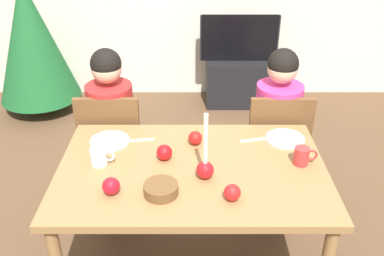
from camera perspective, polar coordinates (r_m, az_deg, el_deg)
name	(u,v)px	position (r m, az deg, el deg)	size (l,w,h in m)	color
dining_table	(192,180)	(2.26, 0.00, -7.01)	(1.40, 0.90, 0.75)	olive
chair_left	(113,144)	(2.90, -10.59, -2.17)	(0.40, 0.40, 0.90)	brown
chair_right	(275,144)	(2.90, 11.17, -2.15)	(0.40, 0.40, 0.90)	brown
person_left_child	(113,134)	(2.89, -10.59, -0.86)	(0.30, 0.30, 1.17)	#33384C
person_right_child	(275,134)	(2.90, 11.17, -0.85)	(0.30, 0.30, 1.17)	#33384C
tv_stand	(237,81)	(4.50, 6.07, 6.29)	(0.64, 0.40, 0.48)	black
tv	(239,38)	(4.34, 6.40, 11.99)	(0.79, 0.05, 0.46)	black
christmas_tree	(31,40)	(4.44, -20.92, 11.02)	(0.80, 0.80, 1.41)	brown
candle_centerpiece	(205,166)	(2.09, 1.79, -5.10)	(0.09, 0.09, 0.36)	red
plate_left	(110,141)	(2.46, -11.07, -1.74)	(0.22, 0.22, 0.01)	silver
plate_right	(285,139)	(2.50, 12.49, -1.41)	(0.22, 0.22, 0.01)	silver
mug_left	(99,157)	(2.26, -12.42, -3.82)	(0.13, 0.08, 0.09)	white
mug_right	(302,156)	(2.28, 14.68, -3.67)	(0.12, 0.08, 0.10)	#B72D2D
fork_left	(139,140)	(2.45, -7.21, -1.64)	(0.18, 0.01, 0.01)	silver
fork_right	(255,140)	(2.46, 8.53, -1.58)	(0.18, 0.01, 0.01)	silver
bowl_walnuts	(161,189)	(2.02, -4.22, -8.26)	(0.17, 0.17, 0.05)	brown
apple_near_candle	(111,186)	(2.04, -10.90, -7.72)	(0.09, 0.09, 0.09)	red
apple_by_left_plate	(232,193)	(1.98, 5.47, -8.68)	(0.08, 0.08, 0.08)	red
apple_by_right_mug	(164,152)	(2.25, -3.76, -3.32)	(0.09, 0.09, 0.09)	red
apple_far_edge	(195,138)	(2.38, 0.44, -1.36)	(0.08, 0.08, 0.08)	#AE1714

